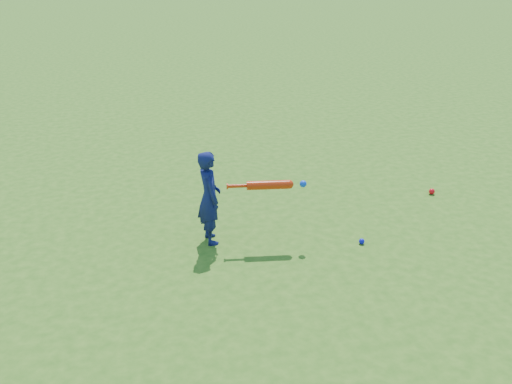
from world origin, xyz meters
TOP-DOWN VIEW (x-y plane):
  - ground at (0.00, 0.00)m, footprint 80.00×80.00m
  - child at (0.75, 0.01)m, footprint 0.29×0.40m
  - ground_ball_red at (3.76, 0.60)m, footprint 0.08×0.08m
  - ground_ball_blue at (2.34, -0.45)m, footprint 0.06×0.06m
  - bat_swing at (1.40, -0.14)m, footprint 0.85×0.19m

SIDE VIEW (x-z plane):
  - ground at x=0.00m, z-range 0.00..0.00m
  - ground_ball_blue at x=2.34m, z-range 0.00..0.06m
  - ground_ball_red at x=3.76m, z-range 0.00..0.08m
  - child at x=0.75m, z-range 0.00..1.04m
  - bat_swing at x=1.40m, z-range 0.61..0.71m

